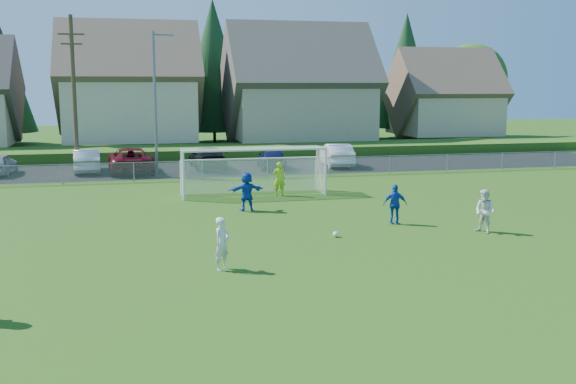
% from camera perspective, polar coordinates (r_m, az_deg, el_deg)
% --- Properties ---
extents(ground, '(160.00, 160.00, 0.00)m').
position_cam_1_polar(ground, '(20.04, 5.30, -7.53)').
color(ground, '#193D0C').
rests_on(ground, ground).
extents(asphalt_lot, '(60.00, 60.00, 0.00)m').
position_cam_1_polar(asphalt_lot, '(46.45, -5.53, 2.04)').
color(asphalt_lot, black).
rests_on(asphalt_lot, ground).
extents(grass_embankment, '(70.00, 6.00, 0.80)m').
position_cam_1_polar(grass_embankment, '(53.80, -6.63, 3.42)').
color(grass_embankment, '#1E420F').
rests_on(grass_embankment, ground).
extents(soccer_ball, '(0.22, 0.22, 0.22)m').
position_cam_1_polar(soccer_ball, '(25.55, 4.06, -3.59)').
color(soccer_ball, white).
rests_on(soccer_ball, ground).
extents(player_white_a, '(0.71, 0.71, 1.66)m').
position_cam_1_polar(player_white_a, '(21.04, -5.60, -4.38)').
color(player_white_a, silver).
rests_on(player_white_a, ground).
extents(player_white_b, '(0.95, 1.03, 1.69)m').
position_cam_1_polar(player_white_b, '(27.19, 16.32, -1.58)').
color(player_white_b, silver).
rests_on(player_white_b, ground).
extents(player_blue_a, '(1.04, 0.65, 1.65)m').
position_cam_1_polar(player_blue_a, '(28.08, 9.06, -1.03)').
color(player_blue_a, '#123DAB').
rests_on(player_blue_a, ground).
extents(player_blue_b, '(1.70, 0.71, 1.78)m').
position_cam_1_polar(player_blue_b, '(30.68, -3.52, 0.05)').
color(player_blue_b, '#123DAB').
rests_on(player_blue_b, ground).
extents(goalkeeper, '(0.70, 0.52, 1.76)m').
position_cam_1_polar(goalkeeper, '(34.75, -0.76, 1.13)').
color(goalkeeper, '#A4E11A').
rests_on(goalkeeper, ground).
extents(car_b, '(1.94, 4.72, 1.52)m').
position_cam_1_polar(car_b, '(45.81, -16.69, 2.54)').
color(car_b, silver).
rests_on(car_b, ground).
extents(car_c, '(3.01, 6.01, 1.63)m').
position_cam_1_polar(car_c, '(45.02, -13.18, 2.65)').
color(car_c, '#560913').
rests_on(car_c, ground).
extents(car_d, '(2.23, 5.19, 1.49)m').
position_cam_1_polar(car_d, '(46.08, -6.80, 2.89)').
color(car_d, black).
rests_on(car_d, ground).
extents(car_e, '(2.11, 4.39, 1.45)m').
position_cam_1_polar(car_e, '(45.82, -1.38, 2.88)').
color(car_e, '#131942').
rests_on(car_e, ground).
extents(car_f, '(2.21, 4.99, 1.59)m').
position_cam_1_polar(car_f, '(47.26, 4.15, 3.14)').
color(car_f, white).
rests_on(car_f, ground).
extents(soccer_goal, '(7.42, 1.90, 2.50)m').
position_cam_1_polar(soccer_goal, '(35.02, -3.03, 2.41)').
color(soccer_goal, white).
rests_on(soccer_goal, ground).
extents(chainlink_fence, '(52.06, 0.06, 1.20)m').
position_cam_1_polar(chainlink_fence, '(40.97, -4.50, 1.97)').
color(chainlink_fence, gray).
rests_on(chainlink_fence, ground).
extents(streetlight, '(1.38, 0.18, 9.00)m').
position_cam_1_polar(streetlight, '(44.22, -11.13, 7.83)').
color(streetlight, slate).
rests_on(streetlight, ground).
extents(utility_pole, '(1.60, 0.26, 10.00)m').
position_cam_1_polar(utility_pole, '(45.30, -17.66, 7.99)').
color(utility_pole, '#473321').
rests_on(utility_pole, ground).
extents(houses_row, '(53.90, 11.45, 13.27)m').
position_cam_1_polar(houses_row, '(61.20, -5.71, 10.62)').
color(houses_row, tan).
rests_on(houses_row, ground).
extents(tree_row, '(65.98, 12.36, 13.80)m').
position_cam_1_polar(tree_row, '(67.31, -7.22, 10.10)').
color(tree_row, '#382616').
rests_on(tree_row, ground).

